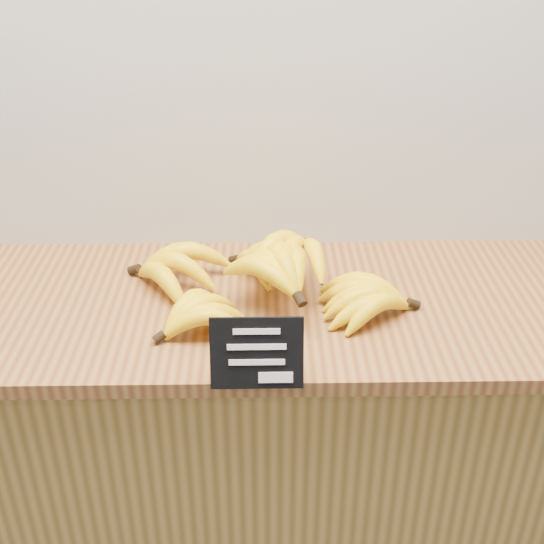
{
  "coord_description": "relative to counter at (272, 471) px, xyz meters",
  "views": [
    {
      "loc": [
        -0.02,
        1.58,
        1.65
      ],
      "look_at": [
        -0.0,
        2.7,
        1.02
      ],
      "focal_mm": 45.0,
      "sensor_mm": 36.0,
      "label": 1
    }
  ],
  "objects": [
    {
      "name": "counter_top",
      "position": [
        0.0,
        0.0,
        0.47
      ],
      "size": [
        1.5,
        0.54,
        0.03
      ],
      "primitive_type": "cube",
      "color": "#965F2E",
      "rests_on": "counter"
    },
    {
      "name": "counter",
      "position": [
        0.0,
        0.0,
        0.0
      ],
      "size": [
        1.39,
        0.5,
        0.9
      ],
      "primitive_type": "cube",
      "color": "olive",
      "rests_on": "ground"
    },
    {
      "name": "banana_pile",
      "position": [
        -0.02,
        0.0,
        0.53
      ],
      "size": [
        0.58,
        0.38,
        0.13
      ],
      "color": "yellow",
      "rests_on": "counter_top"
    },
    {
      "name": "chalkboard_sign",
      "position": [
        -0.03,
        -0.27,
        0.54
      ],
      "size": [
        0.15,
        0.04,
        0.12
      ],
      "primitive_type": "cube",
      "rotation": [
        -0.27,
        0.0,
        0.0
      ],
      "color": "black",
      "rests_on": "counter_top"
    }
  ]
}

